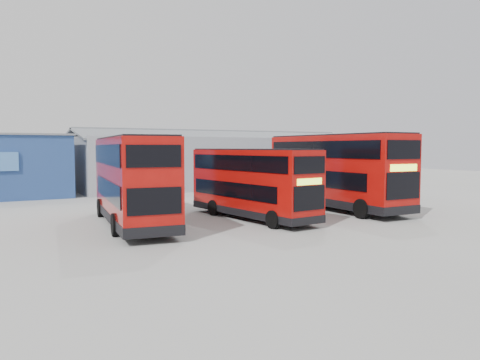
% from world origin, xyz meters
% --- Properties ---
extents(ground_plane, '(120.00, 120.00, 0.00)m').
position_xyz_m(ground_plane, '(0.00, 0.00, 0.00)').
color(ground_plane, gray).
rests_on(ground_plane, ground).
extents(maintenance_shed, '(30.50, 12.00, 5.89)m').
position_xyz_m(maintenance_shed, '(8.00, 20.00, 2.60)').
color(maintenance_shed, '#959AA3').
rests_on(maintenance_shed, ground).
extents(double_decker_left, '(3.95, 11.05, 4.58)m').
position_xyz_m(double_decker_left, '(-7.84, -0.93, 2.28)').
color(double_decker_left, '#9E0C09').
rests_on(double_decker_left, ground).
extents(double_decker_centre, '(3.15, 9.55, 3.97)m').
position_xyz_m(double_decker_centre, '(-1.33, -2.05, 1.98)').
color(double_decker_centre, '#9E0C09').
rests_on(double_decker_centre, ground).
extents(double_decker_right, '(3.24, 11.62, 4.87)m').
position_xyz_m(double_decker_right, '(5.56, -1.21, 2.42)').
color(double_decker_right, '#9E0C09').
rests_on(double_decker_right, ground).
extents(single_decker_blue, '(3.92, 11.30, 3.01)m').
position_xyz_m(single_decker_blue, '(12.31, 6.89, 1.49)').
color(single_decker_blue, black).
rests_on(single_decker_blue, ground).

